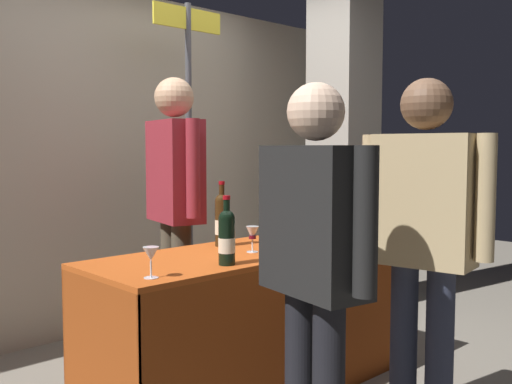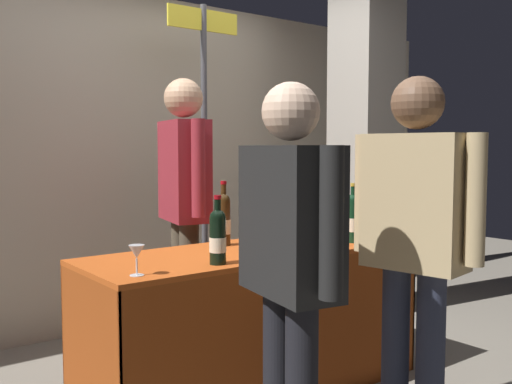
{
  "view_description": "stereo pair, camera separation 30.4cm",
  "coord_description": "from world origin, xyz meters",
  "px_view_note": "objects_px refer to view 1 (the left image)",
  "views": [
    {
      "loc": [
        -2.09,
        -2.21,
        1.31
      ],
      "look_at": [
        0.0,
        0.0,
        1.08
      ],
      "focal_mm": 40.81,
      "sensor_mm": 36.0,
      "label": 1
    },
    {
      "loc": [
        -1.86,
        -2.41,
        1.31
      ],
      "look_at": [
        0.0,
        0.0,
        1.08
      ],
      "focal_mm": 40.81,
      "sensor_mm": 36.0,
      "label": 2
    }
  ],
  "objects_px": {
    "tasting_table": "(256,294)",
    "wine_glass_mid": "(252,234)",
    "wine_glass_near_taster": "(151,255)",
    "booth_signpost": "(189,137)",
    "concrete_pillar": "(344,101)",
    "featured_wine_bottle": "(227,236)",
    "display_bottle_0": "(292,224)",
    "taster_foreground_right": "(424,229)",
    "vendor_presenter": "(175,191)",
    "wine_glass_near_vendor": "(325,216)"
  },
  "relations": [
    {
      "from": "concrete_pillar",
      "to": "booth_signpost",
      "type": "xyz_separation_m",
      "value": [
        -1.29,
        0.34,
        -0.3
      ]
    },
    {
      "from": "wine_glass_mid",
      "to": "wine_glass_near_vendor",
      "type": "bearing_deg",
      "value": 15.15
    },
    {
      "from": "featured_wine_bottle",
      "to": "concrete_pillar",
      "type": "bearing_deg",
      "value": 24.61
    },
    {
      "from": "display_bottle_0",
      "to": "concrete_pillar",
      "type": "bearing_deg",
      "value": 29.74
    },
    {
      "from": "concrete_pillar",
      "to": "wine_glass_near_taster",
      "type": "xyz_separation_m",
      "value": [
        -2.43,
        -0.92,
        -0.81
      ]
    },
    {
      "from": "featured_wine_bottle",
      "to": "wine_glass_near_taster",
      "type": "distance_m",
      "value": 0.4
    },
    {
      "from": "featured_wine_bottle",
      "to": "wine_glass_mid",
      "type": "relative_size",
      "value": 2.38
    },
    {
      "from": "wine_glass_near_taster",
      "to": "taster_foreground_right",
      "type": "bearing_deg",
      "value": -35.72
    },
    {
      "from": "wine_glass_near_taster",
      "to": "booth_signpost",
      "type": "relative_size",
      "value": 0.06
    },
    {
      "from": "wine_glass_mid",
      "to": "booth_signpost",
      "type": "bearing_deg",
      "value": 68.52
    },
    {
      "from": "wine_glass_mid",
      "to": "wine_glass_near_taster",
      "type": "bearing_deg",
      "value": -168.26
    },
    {
      "from": "featured_wine_bottle",
      "to": "wine_glass_near_taster",
      "type": "height_order",
      "value": "featured_wine_bottle"
    },
    {
      "from": "featured_wine_bottle",
      "to": "taster_foreground_right",
      "type": "bearing_deg",
      "value": -51.0
    },
    {
      "from": "taster_foreground_right",
      "to": "wine_glass_near_taster",
      "type": "bearing_deg",
      "value": 44.5
    },
    {
      "from": "wine_glass_near_vendor",
      "to": "wine_glass_near_taster",
      "type": "relative_size",
      "value": 1.02
    },
    {
      "from": "display_bottle_0",
      "to": "vendor_presenter",
      "type": "height_order",
      "value": "vendor_presenter"
    },
    {
      "from": "vendor_presenter",
      "to": "wine_glass_near_taster",
      "type": "bearing_deg",
      "value": -27.39
    },
    {
      "from": "concrete_pillar",
      "to": "wine_glass_mid",
      "type": "distance_m",
      "value": 2.06
    },
    {
      "from": "concrete_pillar",
      "to": "vendor_presenter",
      "type": "distance_m",
      "value": 1.79
    },
    {
      "from": "display_bottle_0",
      "to": "wine_glass_mid",
      "type": "relative_size",
      "value": 2.4
    },
    {
      "from": "taster_foreground_right",
      "to": "wine_glass_mid",
      "type": "bearing_deg",
      "value": 6.6
    },
    {
      "from": "wine_glass_near_vendor",
      "to": "booth_signpost",
      "type": "height_order",
      "value": "booth_signpost"
    },
    {
      "from": "wine_glass_mid",
      "to": "vendor_presenter",
      "type": "height_order",
      "value": "vendor_presenter"
    },
    {
      "from": "wine_glass_near_taster",
      "to": "wine_glass_near_vendor",
      "type": "bearing_deg",
      "value": 13.62
    },
    {
      "from": "vendor_presenter",
      "to": "taster_foreground_right",
      "type": "xyz_separation_m",
      "value": [
        0.19,
        -1.58,
        -0.09
      ]
    },
    {
      "from": "display_bottle_0",
      "to": "taster_foreground_right",
      "type": "distance_m",
      "value": 0.73
    },
    {
      "from": "featured_wine_bottle",
      "to": "taster_foreground_right",
      "type": "height_order",
      "value": "taster_foreground_right"
    },
    {
      "from": "tasting_table",
      "to": "wine_glass_near_taster",
      "type": "bearing_deg",
      "value": -165.04
    },
    {
      "from": "tasting_table",
      "to": "wine_glass_near_taster",
      "type": "xyz_separation_m",
      "value": [
        -0.79,
        -0.21,
        0.34
      ]
    },
    {
      "from": "tasting_table",
      "to": "display_bottle_0",
      "type": "height_order",
      "value": "display_bottle_0"
    },
    {
      "from": "display_bottle_0",
      "to": "wine_glass_mid",
      "type": "height_order",
      "value": "display_bottle_0"
    },
    {
      "from": "wine_glass_near_vendor",
      "to": "taster_foreground_right",
      "type": "distance_m",
      "value": 1.23
    },
    {
      "from": "wine_glass_mid",
      "to": "wine_glass_near_taster",
      "type": "xyz_separation_m",
      "value": [
        -0.7,
        -0.15,
        0.0
      ]
    },
    {
      "from": "tasting_table",
      "to": "taster_foreground_right",
      "type": "height_order",
      "value": "taster_foreground_right"
    },
    {
      "from": "featured_wine_bottle",
      "to": "display_bottle_0",
      "type": "xyz_separation_m",
      "value": [
        0.48,
        0.05,
        0.01
      ]
    },
    {
      "from": "wine_glass_near_vendor",
      "to": "vendor_presenter",
      "type": "xyz_separation_m",
      "value": [
        -0.8,
        0.52,
        0.17
      ]
    },
    {
      "from": "wine_glass_mid",
      "to": "taster_foreground_right",
      "type": "relative_size",
      "value": 0.08
    },
    {
      "from": "tasting_table",
      "to": "featured_wine_bottle",
      "type": "xyz_separation_m",
      "value": [
        -0.39,
        -0.22,
        0.38
      ]
    },
    {
      "from": "wine_glass_near_vendor",
      "to": "taster_foreground_right",
      "type": "height_order",
      "value": "taster_foreground_right"
    },
    {
      "from": "tasting_table",
      "to": "display_bottle_0",
      "type": "relative_size",
      "value": 5.8
    },
    {
      "from": "wine_glass_near_taster",
      "to": "booth_signpost",
      "type": "bearing_deg",
      "value": 47.78
    },
    {
      "from": "tasting_table",
      "to": "taster_foreground_right",
      "type": "distance_m",
      "value": 1.0
    },
    {
      "from": "wine_glass_near_vendor",
      "to": "booth_signpost",
      "type": "bearing_deg",
      "value": 115.37
    },
    {
      "from": "wine_glass_near_vendor",
      "to": "featured_wine_bottle",
      "type": "bearing_deg",
      "value": -161.62
    },
    {
      "from": "concrete_pillar",
      "to": "featured_wine_bottle",
      "type": "height_order",
      "value": "concrete_pillar"
    },
    {
      "from": "booth_signpost",
      "to": "tasting_table",
      "type": "bearing_deg",
      "value": -108.53
    },
    {
      "from": "concrete_pillar",
      "to": "display_bottle_0",
      "type": "bearing_deg",
      "value": -150.26
    },
    {
      "from": "tasting_table",
      "to": "wine_glass_mid",
      "type": "relative_size",
      "value": 13.92
    },
    {
      "from": "tasting_table",
      "to": "featured_wine_bottle",
      "type": "bearing_deg",
      "value": -150.76
    },
    {
      "from": "tasting_table",
      "to": "wine_glass_near_taster",
      "type": "height_order",
      "value": "wine_glass_near_taster"
    }
  ]
}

